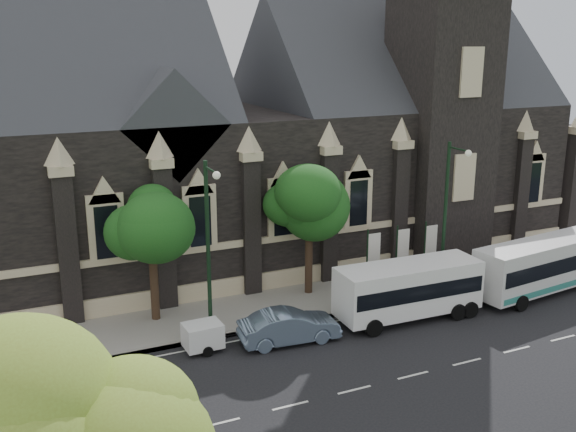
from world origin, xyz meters
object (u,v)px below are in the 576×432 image
tree_walk_left (153,215)px  shuttle_bus (409,287)px  banner_flag_center (401,251)px  box_trailer (203,336)px  banner_flag_left (371,256)px  tree_walk_right (311,197)px  street_lamp_near (448,211)px  car_far_red (56,371)px  sedan (289,327)px  tour_coach (552,263)px  street_lamp_mid (209,242)px  banner_flag_right (429,247)px

tree_walk_left → shuttle_bus: bearing=-24.1°
banner_flag_center → box_trailer: size_ratio=1.53×
banner_flag_left → box_trailer: size_ratio=1.53×
tree_walk_right → street_lamp_near: bearing=-28.1°
tree_walk_right → street_lamp_near: (6.79, -3.62, -0.71)m
tree_walk_left → car_far_red: bearing=-137.9°
box_trailer → car_far_red: bearing=-176.6°
banner_flag_center → sedan: 9.76m
tree_walk_right → car_far_red: size_ratio=1.77×
banner_flag_center → car_far_red: size_ratio=0.91×
tree_walk_left → shuttle_bus: 13.87m
banner_flag_center → sedan: size_ratio=0.80×
tree_walk_right → tour_coach: bearing=-23.3°
tree_walk_right → car_far_red: tree_walk_right is taller
banner_flag_left → box_trailer: banner_flag_left is taller
street_lamp_near → street_lamp_mid: size_ratio=1.00×
tree_walk_right → street_lamp_near: 7.72m
street_lamp_mid → banner_flag_center: street_lamp_mid is taller
box_trailer → banner_flag_right: bearing=8.8°
car_far_red → banner_flag_center: bearing=-76.8°
banner_flag_center → tree_walk_left: bearing=173.1°
tree_walk_right → banner_flag_center: tree_walk_right is taller
sedan → tree_walk_left: bearing=49.0°
banner_flag_right → street_lamp_mid: bearing=-172.4°
banner_flag_center → box_trailer: banner_flag_center is taller
street_lamp_mid → tree_walk_right: bearing=26.6°
banner_flag_left → banner_flag_right: same height
banner_flag_right → box_trailer: (-15.05, -2.82, -1.60)m
tour_coach → sedan: size_ratio=2.24×
box_trailer → street_lamp_mid: bearing=48.4°
banner_flag_right → banner_flag_center: bearing=180.0°
sedan → car_far_red: 10.87m
street_lamp_near → car_far_red: bearing=-175.9°
banner_flag_left → banner_flag_center: bearing=0.0°
banner_flag_center → car_far_red: (-19.77, -3.43, -1.63)m
street_lamp_near → banner_flag_center: size_ratio=2.25×
tour_coach → tree_walk_left: bearing=158.9°
sedan → box_trailer: bearing=83.3°
tree_walk_left → box_trailer: tree_walk_left is taller
tree_walk_left → street_lamp_near: 16.22m
tree_walk_right → street_lamp_near: street_lamp_near is taller
tour_coach → shuttle_bus: 9.92m
car_far_red → tree_walk_left: bearing=-44.5°
banner_flag_right → box_trailer: bearing=-169.4°
tree_walk_left → tour_coach: tree_walk_left is taller
tree_walk_left → street_lamp_near: size_ratio=0.85×
car_far_red → banner_flag_right: bearing=-77.7°
box_trailer → banner_flag_center: bearing=10.4°
street_lamp_mid → shuttle_bus: street_lamp_mid is taller
sedan → car_far_red: (-10.86, 0.25, -0.07)m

